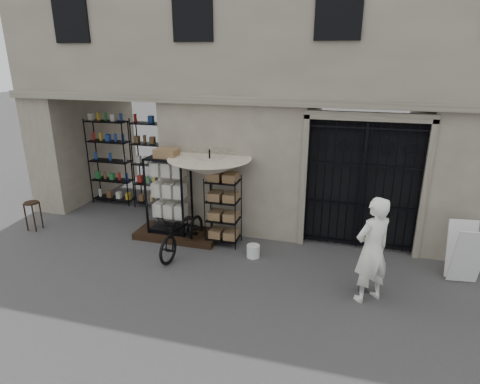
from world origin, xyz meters
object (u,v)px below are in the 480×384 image
(display_cabinet, at_px, (169,199))
(bicycle, at_px, (184,251))
(easel_sign, at_px, (465,253))
(market_umbrella, at_px, (210,163))
(steel_bollard, at_px, (365,271))
(wire_rack, at_px, (223,212))
(shopkeeper, at_px, (366,299))
(white_bucket, at_px, (253,251))
(wooden_stool, at_px, (33,215))

(display_cabinet, xyz_separation_m, bicycle, (0.62, -0.67, -0.97))
(display_cabinet, distance_m, easel_sign, 6.32)
(market_umbrella, height_order, steel_bollard, market_umbrella)
(market_umbrella, bearing_deg, wire_rack, -10.46)
(market_umbrella, relative_size, bicycle, 1.44)
(market_umbrella, distance_m, bicycle, 2.08)
(bicycle, height_order, steel_bollard, bicycle)
(display_cabinet, xyz_separation_m, steel_bollard, (4.47, -1.25, -0.55))
(wire_rack, relative_size, easel_sign, 1.42)
(market_umbrella, distance_m, shopkeeper, 4.27)
(steel_bollard, distance_m, shopkeeper, 0.49)
(white_bucket, bearing_deg, wire_rack, 151.35)
(display_cabinet, bearing_deg, bicycle, -64.64)
(wire_rack, relative_size, shopkeeper, 0.83)
(display_cabinet, relative_size, easel_sign, 1.72)
(wire_rack, distance_m, bicycle, 1.25)
(white_bucket, xyz_separation_m, shopkeeper, (2.36, -1.00, -0.14))
(white_bucket, height_order, steel_bollard, steel_bollard)
(display_cabinet, relative_size, wire_rack, 1.21)
(white_bucket, relative_size, bicycle, 0.15)
(shopkeeper, relative_size, easel_sign, 1.71)
(white_bucket, relative_size, wooden_stool, 0.39)
(bicycle, xyz_separation_m, shopkeeper, (3.92, -0.82, 0.00))
(white_bucket, bearing_deg, market_umbrella, 156.01)
(wire_rack, distance_m, wooden_stool, 4.89)
(bicycle, xyz_separation_m, steel_bollard, (3.85, -0.59, 0.42))
(market_umbrella, relative_size, wooden_stool, 3.64)
(wire_rack, bearing_deg, easel_sign, 8.69)
(white_bucket, distance_m, easel_sign, 4.16)
(wire_rack, height_order, white_bucket, wire_rack)
(market_umbrella, bearing_deg, shopkeeper, -23.25)
(white_bucket, bearing_deg, bicycle, -173.50)
(shopkeeper, bearing_deg, wooden_stool, -45.97)
(wire_rack, bearing_deg, steel_bollard, -9.22)
(market_umbrella, bearing_deg, bicycle, -121.32)
(market_umbrella, xyz_separation_m, shopkeeper, (3.50, -1.51, -1.92))
(white_bucket, relative_size, steel_bollard, 0.34)
(wooden_stool, relative_size, shopkeeper, 0.37)
(wire_rack, distance_m, easel_sign, 4.96)
(display_cabinet, height_order, market_umbrella, market_umbrella)
(steel_bollard, height_order, shopkeeper, steel_bollard)
(wooden_stool, height_order, shopkeeper, wooden_stool)
(bicycle, relative_size, shopkeeper, 0.95)
(bicycle, bearing_deg, shopkeeper, -5.59)
(market_umbrella, bearing_deg, display_cabinet, -178.99)
(bicycle, bearing_deg, easel_sign, 9.60)
(easel_sign, bearing_deg, bicycle, 176.59)
(bicycle, bearing_deg, wire_rack, 46.58)
(wire_rack, bearing_deg, shopkeeper, -12.38)
(market_umbrella, distance_m, wooden_stool, 4.81)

